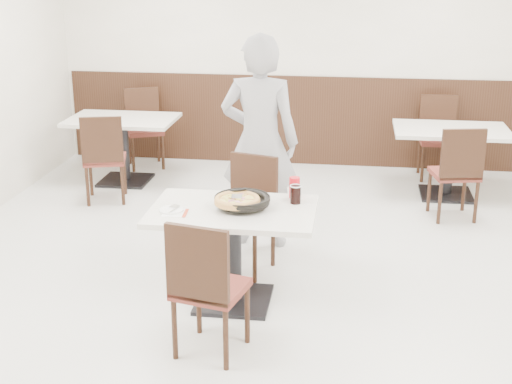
# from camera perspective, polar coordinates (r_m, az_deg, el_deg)

# --- Properties ---
(floor) EXTENTS (7.00, 7.00, 0.00)m
(floor) POSITION_cam_1_polar(r_m,az_deg,el_deg) (5.76, 1.02, -7.32)
(floor) COLOR #B9B9B4
(floor) RESTS_ON ground
(wall_back) EXTENTS (6.00, 0.04, 2.80)m
(wall_back) POSITION_cam_1_polar(r_m,az_deg,el_deg) (8.73, 3.93, 11.19)
(wall_back) COLOR beige
(wall_back) RESTS_ON floor
(wall_front) EXTENTS (6.00, 0.04, 2.80)m
(wall_front) POSITION_cam_1_polar(r_m,az_deg,el_deg) (2.08, -11.04, -14.17)
(wall_front) COLOR beige
(wall_front) RESTS_ON floor
(wainscot_back) EXTENTS (5.90, 0.03, 1.10)m
(wainscot_back) POSITION_cam_1_polar(r_m,az_deg,el_deg) (8.86, 3.80, 5.72)
(wainscot_back) COLOR black
(wainscot_back) RESTS_ON floor
(main_table) EXTENTS (1.25, 0.88, 0.75)m
(main_table) POSITION_cam_1_polar(r_m,az_deg,el_deg) (5.32, -1.82, -5.14)
(main_table) COLOR beige
(main_table) RESTS_ON floor
(chair_near) EXTENTS (0.51, 0.51, 0.95)m
(chair_near) POSITION_cam_1_polar(r_m,az_deg,el_deg) (4.65, -3.63, -7.47)
(chair_near) COLOR black
(chair_near) RESTS_ON floor
(chair_far) EXTENTS (0.52, 0.52, 0.95)m
(chair_far) POSITION_cam_1_polar(r_m,az_deg,el_deg) (5.81, -0.95, -1.96)
(chair_far) COLOR black
(chair_far) RESTS_ON floor
(trivet) EXTENTS (0.12, 0.12, 0.04)m
(trivet) POSITION_cam_1_polar(r_m,az_deg,el_deg) (5.15, -1.86, -1.26)
(trivet) COLOR black
(trivet) RESTS_ON main_table
(pizza_pan) EXTENTS (0.42, 0.42, 0.01)m
(pizza_pan) POSITION_cam_1_polar(r_m,az_deg,el_deg) (5.18, -1.10, -0.84)
(pizza_pan) COLOR black
(pizza_pan) RESTS_ON trivet
(pizza) EXTENTS (0.36, 0.36, 0.02)m
(pizza) POSITION_cam_1_polar(r_m,az_deg,el_deg) (5.14, -1.51, -0.77)
(pizza) COLOR tan
(pizza) RESTS_ON pizza_pan
(pizza_server) EXTENTS (0.09, 0.10, 0.00)m
(pizza_server) POSITION_cam_1_polar(r_m,az_deg,el_deg) (5.16, -1.54, -0.33)
(pizza_server) COLOR silver
(pizza_server) RESTS_ON pizza
(napkin) EXTENTS (0.18, 0.18, 0.00)m
(napkin) POSITION_cam_1_polar(r_m,az_deg,el_deg) (5.12, -6.48, -1.65)
(napkin) COLOR white
(napkin) RESTS_ON main_table
(side_plate) EXTENTS (0.18, 0.18, 0.01)m
(side_plate) POSITION_cam_1_polar(r_m,az_deg,el_deg) (5.16, -6.79, -1.45)
(side_plate) COLOR white
(side_plate) RESTS_ON napkin
(fork) EXTENTS (0.06, 0.15, 0.00)m
(fork) POSITION_cam_1_polar(r_m,az_deg,el_deg) (5.13, -6.58, -1.43)
(fork) COLOR silver
(fork) RESTS_ON side_plate
(cola_glass) EXTENTS (0.08, 0.08, 0.13)m
(cola_glass) POSITION_cam_1_polar(r_m,az_deg,el_deg) (5.28, 3.18, -0.23)
(cola_glass) COLOR black
(cola_glass) RESTS_ON main_table
(red_cup) EXTENTS (0.09, 0.09, 0.16)m
(red_cup) POSITION_cam_1_polar(r_m,az_deg,el_deg) (5.39, 3.10, 0.36)
(red_cup) COLOR red
(red_cup) RESTS_ON main_table
(diner_person) EXTENTS (0.70, 0.48, 1.89)m
(diner_person) POSITION_cam_1_polar(r_m,az_deg,el_deg) (6.25, 0.30, 4.02)
(diner_person) COLOR #A0A0A4
(diner_person) RESTS_ON floor
(bg_table_left) EXTENTS (1.26, 0.89, 0.75)m
(bg_table_left) POSITION_cam_1_polar(r_m,az_deg,el_deg) (8.30, -10.53, 3.30)
(bg_table_left) COLOR beige
(bg_table_left) RESTS_ON floor
(bg_chair_left_near) EXTENTS (0.51, 0.51, 0.95)m
(bg_chair_left_near) POSITION_cam_1_polar(r_m,az_deg,el_deg) (7.67, -12.01, 2.74)
(bg_chair_left_near) COLOR black
(bg_chair_left_near) RESTS_ON floor
(bg_chair_left_far) EXTENTS (0.56, 0.56, 0.95)m
(bg_chair_left_far) POSITION_cam_1_polar(r_m,az_deg,el_deg) (8.83, -8.88, 4.99)
(bg_chair_left_far) COLOR black
(bg_chair_left_far) RESTS_ON floor
(bg_table_right) EXTENTS (1.28, 0.92, 0.75)m
(bg_table_right) POSITION_cam_1_polar(r_m,az_deg,el_deg) (7.95, 15.15, 2.30)
(bg_table_right) COLOR beige
(bg_table_right) RESTS_ON floor
(bg_chair_right_near) EXTENTS (0.49, 0.49, 0.95)m
(bg_chair_right_near) POSITION_cam_1_polar(r_m,az_deg,el_deg) (7.27, 15.59, 1.58)
(bg_chair_right_near) COLOR black
(bg_chair_right_near) RESTS_ON floor
(bg_chair_right_far) EXTENTS (0.43, 0.43, 0.95)m
(bg_chair_right_far) POSITION_cam_1_polar(r_m,az_deg,el_deg) (8.54, 14.38, 4.16)
(bg_chair_right_far) COLOR black
(bg_chair_right_far) RESTS_ON floor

